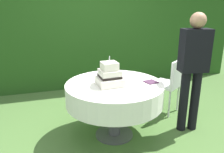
% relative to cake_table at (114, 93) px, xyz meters
% --- Properties ---
extents(ground_plane, '(20.00, 20.00, 0.00)m').
position_rel_cake_table_xyz_m(ground_plane, '(0.00, 0.00, -0.60)').
color(ground_plane, '#476B33').
extents(foliage_hedge, '(6.95, 0.46, 2.62)m').
position_rel_cake_table_xyz_m(foliage_hedge, '(0.00, 2.17, 0.71)').
color(foliage_hedge, '#234C19').
rests_on(foliage_hedge, ground_plane).
extents(cake_table, '(1.24, 1.24, 0.74)m').
position_rel_cake_table_xyz_m(cake_table, '(0.00, 0.00, 0.00)').
color(cake_table, '#4C4C51').
rests_on(cake_table, ground_plane).
extents(wedding_cake, '(0.32, 0.33, 0.37)m').
position_rel_cake_table_xyz_m(wedding_cake, '(-0.07, -0.03, 0.25)').
color(wedding_cake, silver).
rests_on(wedding_cake, cake_table).
extents(serving_plate_near, '(0.13, 0.13, 0.01)m').
position_rel_cake_table_xyz_m(serving_plate_near, '(-0.33, 0.34, 0.14)').
color(serving_plate_near, white).
rests_on(serving_plate_near, cake_table).
extents(serving_plate_far, '(0.15, 0.15, 0.01)m').
position_rel_cake_table_xyz_m(serving_plate_far, '(0.31, -0.37, 0.14)').
color(serving_plate_far, white).
rests_on(serving_plate_far, cake_table).
extents(serving_plate_left, '(0.13, 0.13, 0.01)m').
position_rel_cake_table_xyz_m(serving_plate_left, '(0.25, 0.19, 0.14)').
color(serving_plate_left, white).
rests_on(serving_plate_left, cake_table).
extents(serving_plate_right, '(0.13, 0.13, 0.01)m').
position_rel_cake_table_xyz_m(serving_plate_right, '(-0.48, -0.15, 0.14)').
color(serving_plate_right, white).
rests_on(serving_plate_right, cake_table).
extents(napkin_stack, '(0.17, 0.17, 0.01)m').
position_rel_cake_table_xyz_m(napkin_stack, '(0.46, -0.10, 0.14)').
color(napkin_stack, '#4C2D47').
rests_on(napkin_stack, cake_table).
extents(garden_chair, '(0.55, 0.55, 0.89)m').
position_rel_cake_table_xyz_m(garden_chair, '(1.05, 0.38, -0.06)').
color(garden_chair, white).
rests_on(garden_chair, ground_plane).
extents(standing_person, '(0.39, 0.26, 1.60)m').
position_rel_cake_table_xyz_m(standing_person, '(1.03, -0.15, 0.33)').
color(standing_person, black).
rests_on(standing_person, ground_plane).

